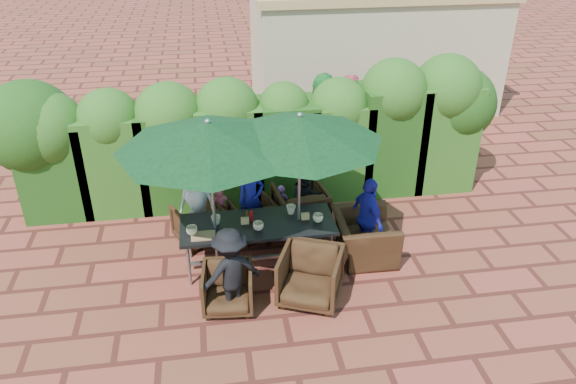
{
  "coord_description": "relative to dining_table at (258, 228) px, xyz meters",
  "views": [
    {
      "loc": [
        -0.86,
        -6.96,
        5.19
      ],
      "look_at": [
        0.28,
        0.4,
        1.09
      ],
      "focal_mm": 35.0,
      "sensor_mm": 36.0,
      "label": 1
    }
  ],
  "objects": [
    {
      "name": "ground",
      "position": [
        0.22,
        -0.13,
        -0.67
      ],
      "size": [
        80.0,
        80.0,
        0.0
      ],
      "primitive_type": "plane",
      "color": "brown",
      "rests_on": "ground"
    },
    {
      "name": "cup_c",
      "position": [
        -0.01,
        -0.18,
        0.14
      ],
      "size": [
        0.16,
        0.16,
        0.12
      ],
      "primitive_type": "imported",
      "color": "beige",
      "rests_on": "dining_table"
    },
    {
      "name": "adult_far_mid",
      "position": [
        -0.01,
        0.96,
        -0.04
      ],
      "size": [
        0.55,
        0.5,
        1.27
      ],
      "primitive_type": "imported",
      "rotation": [
        0.0,
        0.0,
        0.34
      ],
      "color": "#1E1DA1",
      "rests_on": "ground"
    },
    {
      "name": "number_block_right",
      "position": [
        0.72,
        0.01,
        0.13
      ],
      "size": [
        0.12,
        0.06,
        0.1
      ],
      "primitive_type": "cube",
      "color": "tan",
      "rests_on": "dining_table"
    },
    {
      "name": "chair_far_mid",
      "position": [
        0.01,
        0.84,
        -0.33
      ],
      "size": [
        0.84,
        0.81,
        0.7
      ],
      "primitive_type": "imported",
      "rotation": [
        0.0,
        0.0,
        3.46
      ],
      "color": "black",
      "rests_on": "ground"
    },
    {
      "name": "cup_e",
      "position": [
        0.9,
        -0.09,
        0.14
      ],
      "size": [
        0.16,
        0.16,
        0.13
      ],
      "primitive_type": "imported",
      "color": "beige",
      "rests_on": "dining_table"
    },
    {
      "name": "child_right",
      "position": [
        0.51,
        1.05,
        -0.29
      ],
      "size": [
        0.34,
        0.31,
        0.77
      ],
      "primitive_type": "imported",
      "rotation": [
        0.0,
        0.0,
        -0.4
      ],
      "color": "#9A4EAA",
      "rests_on": "ground"
    },
    {
      "name": "umbrella_right",
      "position": [
        0.63,
        0.02,
        1.54
      ],
      "size": [
        2.39,
        2.39,
        2.46
      ],
      "color": "gray",
      "rests_on": "ground"
    },
    {
      "name": "pedestrian_c",
      "position": [
        3.48,
        4.19,
        0.22
      ],
      "size": [
        1.23,
        0.74,
        1.79
      ],
      "primitive_type": "imported",
      "rotation": [
        0.0,
        0.0,
        2.95
      ],
      "color": "gray",
      "rests_on": "ground"
    },
    {
      "name": "pedestrian_b",
      "position": [
        2.43,
        4.18,
        0.15
      ],
      "size": [
        0.88,
        0.65,
        1.65
      ],
      "primitive_type": "imported",
      "rotation": [
        0.0,
        0.0,
        3.37
      ],
      "color": "#E35066",
      "rests_on": "ground"
    },
    {
      "name": "number_block_left",
      "position": [
        -0.19,
        0.02,
        0.13
      ],
      "size": [
        0.12,
        0.06,
        0.1
      ],
      "primitive_type": "cube",
      "color": "tan",
      "rests_on": "dining_table"
    },
    {
      "name": "sauce_bottle",
      "position": [
        -0.14,
        0.09,
        0.16
      ],
      "size": [
        0.04,
        0.04,
        0.17
      ],
      "primitive_type": "cylinder",
      "color": "#4C230C",
      "rests_on": "dining_table"
    },
    {
      "name": "adult_end_right",
      "position": [
        1.71,
        0.01,
        -0.01
      ],
      "size": [
        0.59,
        0.86,
        1.34
      ],
      "primitive_type": "imported",
      "rotation": [
        0.0,
        0.0,
        1.84
      ],
      "color": "#1E1DA1",
      "rests_on": "ground"
    },
    {
      "name": "chair_far_right",
      "position": [
        0.82,
        0.95,
        -0.25
      ],
      "size": [
        0.93,
        0.88,
        0.85
      ],
      "primitive_type": "imported",
      "rotation": [
        0.0,
        0.0,
        3.28
      ],
      "color": "black",
      "rests_on": "ground"
    },
    {
      "name": "chair_near_left",
      "position": [
        -0.52,
        -0.93,
        -0.32
      ],
      "size": [
        0.74,
        0.7,
        0.7
      ],
      "primitive_type": "imported",
      "rotation": [
        0.0,
        0.0,
        -0.09
      ],
      "color": "black",
      "rests_on": "ground"
    },
    {
      "name": "chair_far_left",
      "position": [
        -0.9,
        0.83,
        -0.32
      ],
      "size": [
        0.9,
        0.88,
        0.71
      ],
      "primitive_type": "imported",
      "rotation": [
        0.0,
        0.0,
        3.58
      ],
      "color": "black",
      "rests_on": "ground"
    },
    {
      "name": "cup_d",
      "position": [
        0.54,
        0.21,
        0.14
      ],
      "size": [
        0.15,
        0.15,
        0.14
      ],
      "primitive_type": "imported",
      "color": "beige",
      "rests_on": "dining_table"
    },
    {
      "name": "umbrella_left",
      "position": [
        -0.63,
        -0.03,
        1.54
      ],
      "size": [
        2.56,
        2.56,
        2.46
      ],
      "color": "gray",
      "rests_on": "ground"
    },
    {
      "name": "adult_far_right",
      "position": [
        0.89,
        0.85,
        -0.08
      ],
      "size": [
        0.61,
        0.41,
        1.19
      ],
      "primitive_type": "imported",
      "rotation": [
        0.0,
        0.0,
        0.11
      ],
      "color": "black",
      "rests_on": "ground"
    },
    {
      "name": "cup_b",
      "position": [
        -0.61,
        0.08,
        0.14
      ],
      "size": [
        0.14,
        0.14,
        0.14
      ],
      "primitive_type": "imported",
      "color": "beige",
      "rests_on": "dining_table"
    },
    {
      "name": "child_left",
      "position": [
        -0.51,
        1.03,
        -0.26
      ],
      "size": [
        0.36,
        0.33,
        0.83
      ],
      "primitive_type": "imported",
      "rotation": [
        0.0,
        0.0,
        0.34
      ],
      "color": "#E35066",
      "rests_on": "ground"
    },
    {
      "name": "adult_far_left",
      "position": [
        -0.88,
        0.95,
        -0.04
      ],
      "size": [
        0.72,
        0.57,
        1.27
      ],
      "primitive_type": "imported",
      "rotation": [
        0.0,
        0.0,
        -0.37
      ],
      "color": "silver",
      "rests_on": "ground"
    },
    {
      "name": "cup_a",
      "position": [
        -0.97,
        -0.15,
        0.14
      ],
      "size": [
        0.16,
        0.16,
        0.13
      ],
      "primitive_type": "imported",
      "color": "beige",
      "rests_on": "dining_table"
    },
    {
      "name": "pedestrian_a",
      "position": [
        1.82,
        3.94,
        0.22
      ],
      "size": [
        1.77,
        1.13,
        1.79
      ],
      "primitive_type": "imported",
      "rotation": [
        0.0,
        0.0,
        2.79
      ],
      "color": "#268E37",
      "rests_on": "ground"
    },
    {
      "name": "chair_near_right",
      "position": [
        0.63,
        -0.93,
        -0.25
      ],
      "size": [
        1.06,
        1.03,
        0.85
      ],
      "primitive_type": "imported",
      "rotation": [
        0.0,
        0.0,
        -0.4
      ],
      "color": "black",
      "rests_on": "ground"
    },
    {
      "name": "ketchup_bottle",
      "position": [
        -0.08,
        0.08,
        0.16
      ],
      "size": [
        0.04,
        0.04,
        0.17
      ],
      "primitive_type": "cylinder",
      "color": "#B20C0A",
      "rests_on": "dining_table"
    },
    {
      "name": "building",
      "position": [
        3.72,
        6.86,
        0.93
      ],
      "size": [
        6.2,
        3.08,
        3.2
      ],
      "color": "#BBA98B",
      "rests_on": "ground"
    },
    {
      "name": "chair_end_right",
      "position": [
        1.67,
        -0.0,
        -0.22
      ],
      "size": [
        0.71,
        1.07,
        0.92
      ],
      "primitive_type": "imported",
      "rotation": [
        0.0,
        0.0,
        1.54
      ],
      "color": "black",
      "rests_on": "ground"
    },
    {
      "name": "adult_near_left",
      "position": [
        -0.47,
        -1.01,
        -0.02
      ],
      "size": [
        0.91,
        0.64,
        1.3
      ],
      "primitive_type": "imported",
      "rotation": [
        0.0,
        0.0,
        3.48
      ],
      "color": "black",
      "rests_on": "ground"
    },
    {
      "name": "dining_table",
      "position": [
        0.0,
        0.0,
        0.0
      ],
      "size": [
        2.3,
        0.9,
        0.75
      ],
      "color": "black",
      "rests_on": "ground"
    },
    {
      "name": "serving_tray",
      "position": [
        -0.81,
        -0.23,
        0.08
      ],
      "size": [
        0.35,
        0.25,
        0.02
      ],
      "primitive_type": "cube",
      "color": "olive",
      "rests_on": "dining_table"
    },
    {
      "name": "hedge_wall",
      "position": [
        0.12,
        2.19,
        0.67
      ],
      "size": [
        9.1,
        1.6,
        2.57
      ],
      "color": "#17320D",
      "rests_on": "ground"
    }
  ]
}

